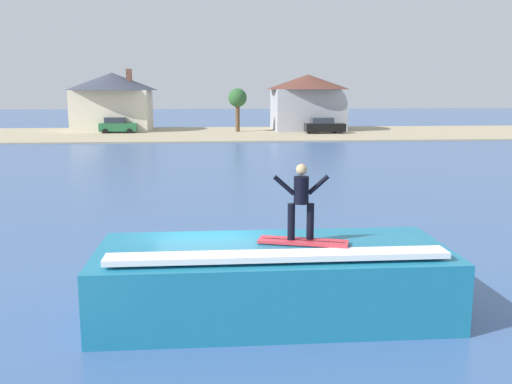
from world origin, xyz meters
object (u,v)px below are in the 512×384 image
object	(u,v)px
car_near_shore	(118,125)
tree_tall_bare	(238,99)
house_gabled_white	(307,100)
wave_crest	(273,279)
surfer	(301,198)
car_far_shore	(324,126)
house_with_chimney	(113,98)
surfboard	(303,242)

from	to	relation	value
car_near_shore	tree_tall_bare	xyz separation A→B (m)	(13.40, 0.68, 2.84)
car_near_shore	house_gabled_white	xyz separation A→B (m)	(21.84, 3.01, 2.71)
wave_crest	house_gabled_white	xyz separation A→B (m)	(10.32, 55.43, 2.85)
surfer	car_far_shore	distance (m)	51.21
car_near_shore	house_with_chimney	distance (m)	4.98
wave_crest	surfboard	size ratio (longest dim) A/B	3.90
house_with_chimney	car_near_shore	bearing A→B (deg)	-74.44
surfboard	car_far_shore	xyz separation A→B (m)	(10.62, 50.13, -0.80)
surfer	house_gabled_white	size ratio (longest dim) A/B	0.16
car_near_shore	tree_tall_bare	size ratio (longest dim) A/B	0.81
car_near_shore	car_far_shore	world-z (taller)	same
surfer	car_near_shore	xyz separation A→B (m)	(-12.09, 52.66, -1.75)
surfer	car_near_shore	bearing A→B (deg)	102.93
surfer	car_far_shore	size ratio (longest dim) A/B	0.38
house_gabled_white	surfboard	bearing A→B (deg)	-99.88
surfboard	surfer	bearing A→B (deg)	122.14
wave_crest	house_gabled_white	distance (m)	56.46
wave_crest	car_near_shore	bearing A→B (deg)	102.39
surfer	wave_crest	bearing A→B (deg)	157.08
house_gabled_white	tree_tall_bare	xyz separation A→B (m)	(-8.44, -2.34, 0.13)
surfboard	house_gabled_white	world-z (taller)	house_gabled_white
surfboard	surfer	size ratio (longest dim) A/B	1.20
car_far_shore	house_gabled_white	xyz separation A→B (m)	(-0.92, 5.62, 2.71)
car_far_shore	house_with_chimney	bearing A→B (deg)	164.78
surfer	surfboard	bearing A→B (deg)	-57.86
surfboard	house_gabled_white	xyz separation A→B (m)	(9.70, 55.75, 1.91)
wave_crest	house_gabled_white	world-z (taller)	house_gabled_white
house_with_chimney	tree_tall_bare	xyz separation A→B (m)	(14.48, -3.21, -0.08)
surfboard	house_with_chimney	world-z (taller)	house_with_chimney
surfboard	surfer	xyz separation A→B (m)	(-0.04, 0.07, 0.95)
house_with_chimney	tree_tall_bare	distance (m)	14.83
house_with_chimney	house_gabled_white	bearing A→B (deg)	-2.17
car_far_shore	house_with_chimney	distance (m)	24.88
car_far_shore	car_near_shore	bearing A→B (deg)	173.48
surfboard	tree_tall_bare	xyz separation A→B (m)	(1.27, 53.41, 2.04)
wave_crest	car_far_shore	world-z (taller)	car_far_shore
surfboard	car_far_shore	distance (m)	51.25
surfboard	house_with_chimney	xyz separation A→B (m)	(-13.22, 56.62, 2.12)
house_with_chimney	surfboard	bearing A→B (deg)	-76.86
wave_crest	surfer	bearing A→B (deg)	-22.92
car_near_shore	tree_tall_bare	distance (m)	13.72
car_near_shore	car_far_shore	xyz separation A→B (m)	(22.76, -2.60, 0.00)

